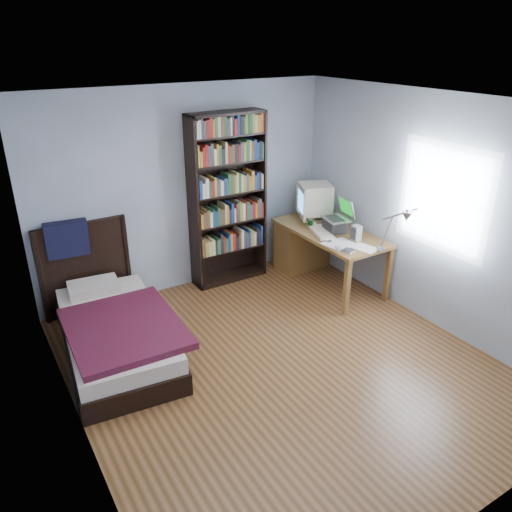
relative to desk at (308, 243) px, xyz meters
name	(u,v)px	position (x,y,z in m)	size (l,w,h in m)	color
room	(287,248)	(-1.48, -1.59, 0.84)	(4.20, 4.24, 2.50)	#513517
desk	(308,243)	(0.00, 0.00, 0.00)	(0.75, 1.57, 0.73)	brown
crt_monitor	(313,200)	(0.06, 0.01, 0.59)	(0.57, 0.52, 0.49)	beige
laptop	(336,222)	(0.06, -0.48, 0.43)	(0.39, 0.38, 0.42)	#2D2D30
desk_lamp	(403,220)	(-0.03, -1.60, 0.83)	(0.25, 0.54, 0.64)	#99999E
keyboard	(321,232)	(-0.15, -0.44, 0.33)	(0.19, 0.50, 0.03)	beige
speaker	(356,233)	(0.07, -0.84, 0.41)	(0.09, 0.09, 0.19)	#99999C
soda_can	(310,224)	(-0.15, -0.22, 0.37)	(0.06, 0.06, 0.11)	black
mouse	(313,223)	(-0.02, -0.12, 0.33)	(0.06, 0.11, 0.04)	silver
phone_silver	(327,241)	(-0.25, -0.69, 0.33)	(0.05, 0.10, 0.02)	silver
phone_grey	(338,248)	(-0.28, -0.94, 0.33)	(0.05, 0.10, 0.02)	#99999C
external_drive	(348,251)	(-0.24, -1.06, 0.33)	(0.11, 0.11, 0.02)	#99999C
bookshelf	(228,200)	(-1.02, 0.35, 0.67)	(0.98, 0.30, 2.17)	black
bed	(113,327)	(-2.83, -0.45, -0.16)	(1.17, 2.10, 1.16)	black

